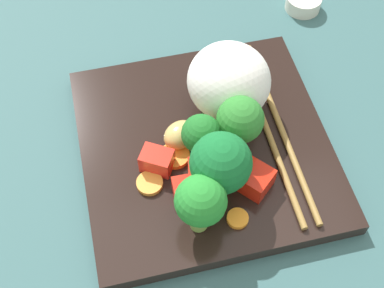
# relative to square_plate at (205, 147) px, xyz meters

# --- Properties ---
(ground_plane) EXTENTS (1.10, 1.10, 0.02)m
(ground_plane) POSITION_rel_square_plate_xyz_m (0.00, 0.00, -0.02)
(ground_plane) COLOR #335A5B
(square_plate) EXTENTS (0.26, 0.26, 0.02)m
(square_plate) POSITION_rel_square_plate_xyz_m (0.00, 0.00, 0.00)
(square_plate) COLOR black
(square_plate) RESTS_ON ground_plane
(rice_mound) EXTENTS (0.12, 0.12, 0.08)m
(rice_mound) POSITION_rel_square_plate_xyz_m (0.04, 0.04, 0.05)
(rice_mound) COLOR white
(rice_mound) RESTS_ON square_plate
(broccoli_floret_0) EXTENTS (0.06, 0.06, 0.08)m
(broccoli_floret_0) POSITION_rel_square_plate_xyz_m (-0.00, -0.06, 0.06)
(broccoli_floret_0) COLOR #82B25C
(broccoli_floret_0) RESTS_ON square_plate
(broccoli_floret_1) EXTENTS (0.05, 0.05, 0.07)m
(broccoli_floret_1) POSITION_rel_square_plate_xyz_m (-0.03, -0.09, 0.05)
(broccoli_floret_1) COLOR #73A045
(broccoli_floret_1) RESTS_ON square_plate
(broccoli_floret_2) EXTENTS (0.04, 0.04, 0.06)m
(broccoli_floret_2) POSITION_rel_square_plate_xyz_m (-0.01, -0.02, 0.05)
(broccoli_floret_2) COLOR #5B963A
(broccoli_floret_2) RESTS_ON square_plate
(broccoli_floret_3) EXTENTS (0.05, 0.05, 0.07)m
(broccoli_floret_3) POSITION_rel_square_plate_xyz_m (0.03, -0.01, 0.06)
(broccoli_floret_3) COLOR #539C4B
(broccoli_floret_3) RESTS_ON square_plate
(carrot_slice_0) EXTENTS (0.03, 0.03, 0.01)m
(carrot_slice_0) POSITION_rel_square_plate_xyz_m (0.01, -0.09, 0.01)
(carrot_slice_0) COLOR orange
(carrot_slice_0) RESTS_ON square_plate
(carrot_slice_1) EXTENTS (0.04, 0.04, 0.01)m
(carrot_slice_1) POSITION_rel_square_plate_xyz_m (-0.04, -0.01, 0.01)
(carrot_slice_1) COLOR orange
(carrot_slice_1) RESTS_ON square_plate
(carrot_slice_2) EXTENTS (0.03, 0.03, 0.01)m
(carrot_slice_2) POSITION_rel_square_plate_xyz_m (-0.02, -0.07, 0.01)
(carrot_slice_2) COLOR orange
(carrot_slice_2) RESTS_ON square_plate
(carrot_slice_3) EXTENTS (0.04, 0.04, 0.00)m
(carrot_slice_3) POSITION_rel_square_plate_xyz_m (0.01, -0.04, 0.01)
(carrot_slice_3) COLOR orange
(carrot_slice_3) RESTS_ON square_plate
(carrot_slice_4) EXTENTS (0.03, 0.03, 0.01)m
(carrot_slice_4) POSITION_rel_square_plate_xyz_m (-0.07, -0.04, 0.01)
(carrot_slice_4) COLOR orange
(carrot_slice_4) RESTS_ON square_plate
(pepper_chunk_0) EXTENTS (0.04, 0.04, 0.02)m
(pepper_chunk_0) POSITION_rel_square_plate_xyz_m (-0.06, -0.02, 0.02)
(pepper_chunk_0) COLOR red
(pepper_chunk_0) RESTS_ON square_plate
(pepper_chunk_1) EXTENTS (0.04, 0.04, 0.02)m
(pepper_chunk_1) POSITION_rel_square_plate_xyz_m (0.04, -0.06, 0.02)
(pepper_chunk_1) COLOR red
(pepper_chunk_1) RESTS_ON square_plate
(pepper_chunk_2) EXTENTS (0.02, 0.02, 0.02)m
(pepper_chunk_2) POSITION_rel_square_plate_xyz_m (-0.04, -0.06, 0.02)
(pepper_chunk_2) COLOR red
(pepper_chunk_2) RESTS_ON square_plate
(pepper_chunk_3) EXTENTS (0.03, 0.03, 0.01)m
(pepper_chunk_3) POSITION_rel_square_plate_xyz_m (-0.02, -0.04, 0.02)
(pepper_chunk_3) COLOR red
(pepper_chunk_3) RESTS_ON square_plate
(chicken_piece_0) EXTENTS (0.05, 0.05, 0.03)m
(chicken_piece_0) POSITION_rel_square_plate_xyz_m (-0.02, 0.01, 0.02)
(chicken_piece_0) COLOR tan
(chicken_piece_0) RESTS_ON square_plate
(chicken_piece_2) EXTENTS (0.03, 0.03, 0.02)m
(chicken_piece_2) POSITION_rel_square_plate_xyz_m (0.00, 0.00, 0.02)
(chicken_piece_2) COLOR tan
(chicken_piece_2) RESTS_ON square_plate
(chopstick_pair) EXTENTS (0.02, 0.24, 0.01)m
(chopstick_pair) POSITION_rel_square_plate_xyz_m (0.08, 0.00, 0.01)
(chopstick_pair) COLOR olive
(chopstick_pair) RESTS_ON square_plate
(sauce_cup) EXTENTS (0.05, 0.05, 0.02)m
(sauce_cup) POSITION_rel_square_plate_xyz_m (0.18, 0.19, 0.00)
(sauce_cup) COLOR silver
(sauce_cup) RESTS_ON ground_plane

